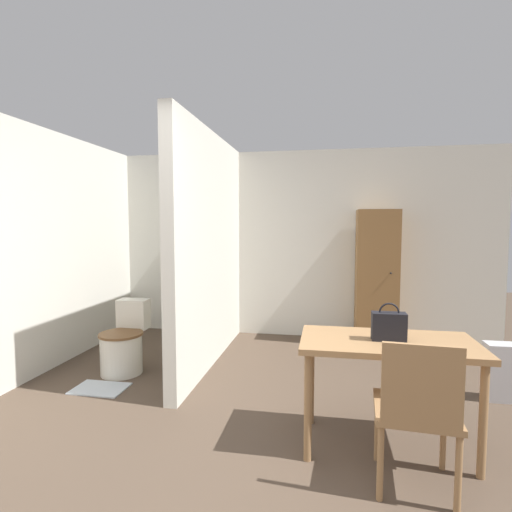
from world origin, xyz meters
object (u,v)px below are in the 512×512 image
at_px(dining_table, 388,354).
at_px(handbag, 389,326).
at_px(space_heater, 500,372).
at_px(wooden_chair, 417,408).
at_px(wooden_cabinet, 376,278).
at_px(toilet, 124,345).

distance_m(dining_table, handbag, 0.19).
bearing_deg(space_heater, dining_table, -138.75).
xyz_separation_m(wooden_chair, wooden_cabinet, (0.11, 2.88, 0.36)).
xyz_separation_m(dining_table, toilet, (-2.46, 0.99, -0.37)).
height_order(dining_table, handbag, handbag).
xyz_separation_m(wooden_chair, handbag, (-0.10, 0.44, 0.35)).
height_order(handbag, space_heater, handbag).
xyz_separation_m(toilet, wooden_cabinet, (2.67, 1.44, 0.57)).
distance_m(handbag, space_heater, 1.55).
xyz_separation_m(wooden_cabinet, space_heater, (0.87, -1.49, -0.60)).
distance_m(toilet, wooden_cabinet, 3.09).
bearing_deg(toilet, dining_table, -21.99).
bearing_deg(handbag, dining_table, 115.70).
distance_m(wooden_chair, wooden_cabinet, 2.91).
bearing_deg(space_heater, wooden_chair, -125.07).
relative_size(dining_table, toilet, 1.62).
relative_size(dining_table, space_heater, 2.33).
relative_size(wooden_chair, handbag, 3.53).
relative_size(handbag, space_heater, 0.51).
distance_m(wooden_cabinet, space_heater, 1.83).
distance_m(dining_table, wooden_cabinet, 2.45).
xyz_separation_m(wooden_chair, toilet, (-2.56, 1.44, -0.21)).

